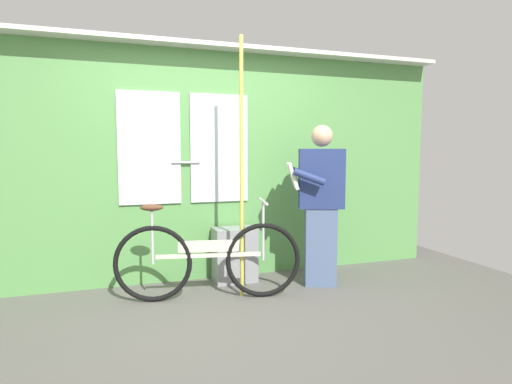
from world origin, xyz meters
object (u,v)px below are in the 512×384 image
at_px(passenger_reading_newspaper, 320,202).
at_px(trash_bin_by_wall, 235,254).
at_px(handrail_pole, 242,169).
at_px(bicycle_near_door, 208,259).

bearing_deg(passenger_reading_newspaper, trash_bin_by_wall, -7.45).
xyz_separation_m(passenger_reading_newspaper, handrail_pole, (-0.82, -0.06, 0.34)).
xyz_separation_m(bicycle_near_door, passenger_reading_newspaper, (1.14, 0.06, 0.47)).
xyz_separation_m(trash_bin_by_wall, handrail_pole, (-0.06, -0.45, 0.89)).
height_order(bicycle_near_door, trash_bin_by_wall, bicycle_near_door).
distance_m(passenger_reading_newspaper, handrail_pole, 0.89).
relative_size(passenger_reading_newspaper, handrail_pole, 0.68).
bearing_deg(handrail_pole, trash_bin_by_wall, 82.74).
bearing_deg(bicycle_near_door, handrail_pole, 10.17).
xyz_separation_m(passenger_reading_newspaper, trash_bin_by_wall, (-0.76, 0.39, -0.56)).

